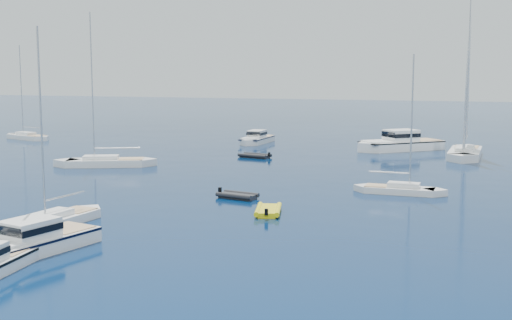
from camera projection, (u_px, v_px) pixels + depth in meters
The scene contains 12 objects.
ground at pixel (156, 258), 36.65m from camera, with size 400.00×400.00×0.00m, color #082550.
motor_cruiser_left at pixel (28, 254), 37.44m from camera, with size 2.91×9.53×2.50m, color white, non-canonical shape.
motor_cruiser_distant at pixel (399, 150), 86.03m from camera, with size 3.94×12.89×3.38m, color white, non-canonical shape.
motor_cruiser_horizon at pixel (256, 143), 94.25m from camera, with size 2.75×8.98×2.36m, color silver, non-canonical shape.
sailboat_fore at pixel (56, 225), 44.41m from camera, with size 2.38×9.16×13.47m, color white, non-canonical shape.
sailboat_mid_l at pixel (106, 166), 71.76m from camera, with size 2.98×11.47×16.86m, color silver, non-canonical shape.
sailboat_centre at pixel (400, 193), 55.87m from camera, with size 2.11×8.13×11.95m, color silver, non-canonical shape.
sailboat_sails_r at pixel (465, 157), 79.34m from camera, with size 3.49×13.41×19.71m, color white, non-canonical shape.
sailboat_far_l at pixel (27, 139), 99.88m from camera, with size 2.56×9.83×14.45m, color white, non-canonical shape.
tender_yellow at pixel (268, 213), 48.09m from camera, with size 2.14×3.96×0.95m, color yellow, non-canonical shape.
tender_grey_near at pixel (238, 198), 53.75m from camera, with size 1.89×3.39×0.95m, color black, non-canonical shape.
tender_grey_far at pixel (255, 158), 78.82m from camera, with size 2.12×3.91×0.95m, color black, non-canonical shape.
Camera 1 is at (16.40, -32.08, 10.22)m, focal length 46.94 mm.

